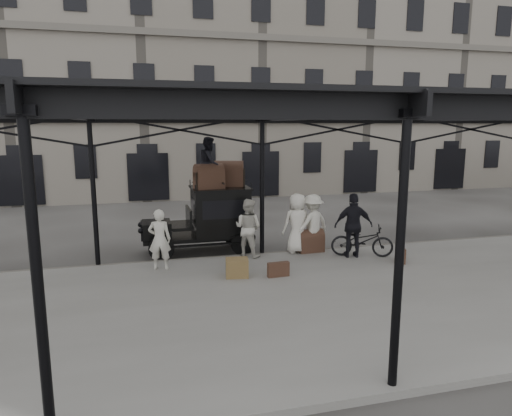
% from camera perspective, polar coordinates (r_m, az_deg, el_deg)
% --- Properties ---
extents(ground, '(120.00, 120.00, 0.00)m').
position_cam_1_polar(ground, '(12.93, 3.12, -8.61)').
color(ground, '#383533').
rests_on(ground, ground).
extents(platform, '(28.00, 8.00, 0.15)m').
position_cam_1_polar(platform, '(11.13, 6.31, -11.43)').
color(platform, slate).
rests_on(platform, ground).
extents(canopy, '(22.50, 9.00, 4.74)m').
position_cam_1_polar(canopy, '(10.62, 6.25, 12.46)').
color(canopy, black).
rests_on(canopy, ground).
extents(building_frontage, '(64.00, 8.00, 14.00)m').
position_cam_1_polar(building_frontage, '(30.01, -7.62, 15.58)').
color(building_frontage, slate).
rests_on(building_frontage, ground).
extents(taxi, '(3.65, 1.55, 2.18)m').
position_cam_1_polar(taxi, '(15.22, -5.66, -1.06)').
color(taxi, black).
rests_on(taxi, ground).
extents(porter_left, '(0.70, 0.52, 1.73)m').
position_cam_1_polar(porter_left, '(13.17, -11.96, -3.85)').
color(porter_left, beige).
rests_on(porter_left, platform).
extents(porter_midleft, '(1.11, 1.10, 1.81)m').
position_cam_1_polar(porter_midleft, '(14.18, -1.00, -2.47)').
color(porter_midleft, beige).
rests_on(porter_midleft, platform).
extents(porter_centre, '(0.99, 0.70, 1.92)m').
position_cam_1_polar(porter_centre, '(14.62, 5.16, -1.90)').
color(porter_centre, silver).
rests_on(porter_centre, platform).
extents(porter_official, '(1.25, 0.75, 2.00)m').
position_cam_1_polar(porter_official, '(14.36, 12.09, -2.15)').
color(porter_official, black).
rests_on(porter_official, platform).
extents(porter_right, '(1.37, 1.08, 1.86)m').
position_cam_1_polar(porter_right, '(14.81, 7.07, -1.88)').
color(porter_right, silver).
rests_on(porter_right, platform).
extents(bicycle, '(2.01, 1.34, 1.00)m').
position_cam_1_polar(bicycle, '(14.60, 13.12, -4.00)').
color(bicycle, black).
rests_on(bicycle, platform).
extents(porter_roof, '(0.83, 0.95, 1.65)m').
position_cam_1_polar(porter_roof, '(14.87, -5.84, 5.68)').
color(porter_roof, black).
rests_on(porter_roof, taxi).
extents(steamer_trunk_roof_near, '(1.00, 0.72, 0.67)m').
position_cam_1_polar(steamer_trunk_roof_near, '(14.76, -5.91, 3.73)').
color(steamer_trunk_roof_near, '#492E22').
rests_on(steamer_trunk_roof_near, taxi).
extents(steamer_trunk_roof_far, '(1.08, 0.81, 0.70)m').
position_cam_1_polar(steamer_trunk_roof_far, '(15.33, -3.39, 4.08)').
color(steamer_trunk_roof_far, '#492E22').
rests_on(steamer_trunk_roof_far, taxi).
extents(steamer_trunk_platform, '(0.86, 0.56, 0.61)m').
position_cam_1_polar(steamer_trunk_platform, '(14.92, 6.77, -4.26)').
color(steamer_trunk_platform, '#492E22').
rests_on(steamer_trunk_platform, platform).
extents(wicker_hamper, '(0.66, 0.54, 0.50)m').
position_cam_1_polar(wicker_hamper, '(12.42, -2.39, -7.46)').
color(wicker_hamper, brown).
rests_on(wicker_hamper, platform).
extents(suitcase_upright, '(0.33, 0.62, 0.45)m').
position_cam_1_polar(suitcase_upright, '(14.39, 17.65, -5.56)').
color(suitcase_upright, '#492E22').
rests_on(suitcase_upright, platform).
extents(suitcase_flat, '(0.61, 0.19, 0.40)m').
position_cam_1_polar(suitcase_flat, '(12.43, 2.81, -7.68)').
color(suitcase_flat, '#492E22').
rests_on(suitcase_flat, platform).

